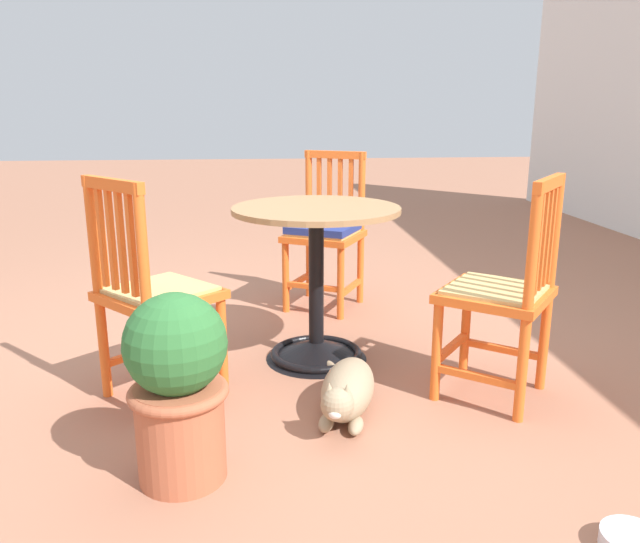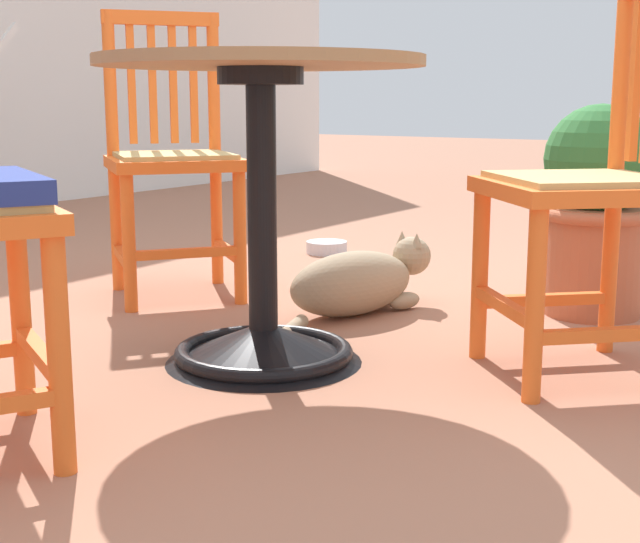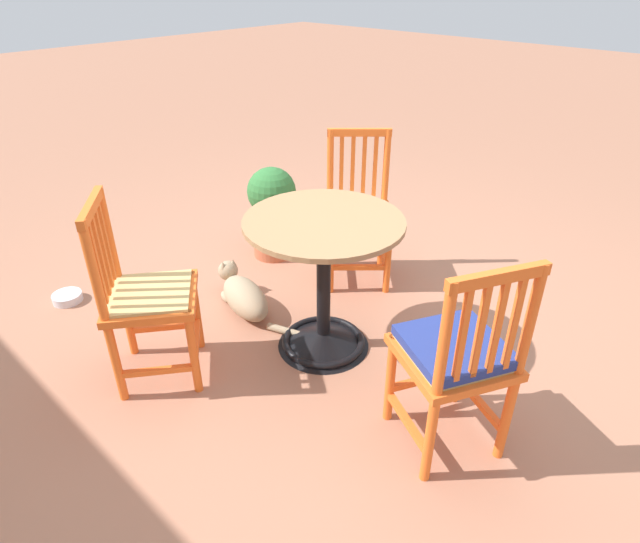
{
  "view_description": "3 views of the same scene",
  "coord_description": "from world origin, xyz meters",
  "px_view_note": "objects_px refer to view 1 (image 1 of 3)",
  "views": [
    {
      "loc": [
        2.67,
        -0.03,
        1.16
      ],
      "look_at": [
        -0.23,
        0.25,
        0.39
      ],
      "focal_mm": 34.84,
      "sensor_mm": 36.0,
      "label": 1
    },
    {
      "loc": [
        -1.77,
        -1.05,
        0.63
      ],
      "look_at": [
        0.08,
        0.16,
        0.21
      ],
      "focal_mm": 50.43,
      "sensor_mm": 36.0,
      "label": 2
    },
    {
      "loc": [
        -1.58,
        1.88,
        1.76
      ],
      "look_at": [
        -0.1,
        0.27,
        0.48
      ],
      "focal_mm": 29.87,
      "sensor_mm": 36.0,
      "label": 3
    }
  ],
  "objects_px": {
    "orange_chair_facing_out": "(502,295)",
    "tabby_cat": "(346,392)",
    "pet_water_bowl": "(632,542)",
    "cafe_table": "(316,301)",
    "orange_chair_by_planter": "(154,296)",
    "orange_chair_at_corner": "(325,233)",
    "terracotta_planter": "(178,384)"
  },
  "relations": [
    {
      "from": "orange_chair_facing_out",
      "to": "tabby_cat",
      "type": "height_order",
      "value": "orange_chair_facing_out"
    },
    {
      "from": "tabby_cat",
      "to": "pet_water_bowl",
      "type": "height_order",
      "value": "tabby_cat"
    },
    {
      "from": "cafe_table",
      "to": "orange_chair_by_planter",
      "type": "bearing_deg",
      "value": -63.71
    },
    {
      "from": "orange_chair_at_corner",
      "to": "pet_water_bowl",
      "type": "xyz_separation_m",
      "value": [
        2.21,
        0.6,
        -0.42
      ]
    },
    {
      "from": "pet_water_bowl",
      "to": "orange_chair_facing_out",
      "type": "bearing_deg",
      "value": -178.66
    },
    {
      "from": "terracotta_planter",
      "to": "pet_water_bowl",
      "type": "xyz_separation_m",
      "value": [
        0.47,
        1.25,
        -0.3
      ]
    },
    {
      "from": "orange_chair_facing_out",
      "to": "pet_water_bowl",
      "type": "xyz_separation_m",
      "value": [
        0.95,
        0.02,
        -0.41
      ]
    },
    {
      "from": "orange_chair_at_corner",
      "to": "tabby_cat",
      "type": "bearing_deg",
      "value": -2.73
    },
    {
      "from": "orange_chair_facing_out",
      "to": "tabby_cat",
      "type": "xyz_separation_m",
      "value": [
        0.11,
        -0.64,
        -0.34
      ]
    },
    {
      "from": "tabby_cat",
      "to": "orange_chair_by_planter",
      "type": "bearing_deg",
      "value": -107.61
    },
    {
      "from": "tabby_cat",
      "to": "pet_water_bowl",
      "type": "distance_m",
      "value": 1.07
    },
    {
      "from": "orange_chair_at_corner",
      "to": "tabby_cat",
      "type": "height_order",
      "value": "orange_chair_at_corner"
    },
    {
      "from": "orange_chair_facing_out",
      "to": "terracotta_planter",
      "type": "bearing_deg",
      "value": -68.84
    },
    {
      "from": "orange_chair_by_planter",
      "to": "tabby_cat",
      "type": "relative_size",
      "value": 1.23
    },
    {
      "from": "cafe_table",
      "to": "orange_chair_by_planter",
      "type": "distance_m",
      "value": 0.77
    },
    {
      "from": "terracotta_planter",
      "to": "pet_water_bowl",
      "type": "height_order",
      "value": "terracotta_planter"
    },
    {
      "from": "orange_chair_at_corner",
      "to": "terracotta_planter",
      "type": "bearing_deg",
      "value": -20.42
    },
    {
      "from": "orange_chair_facing_out",
      "to": "pet_water_bowl",
      "type": "height_order",
      "value": "orange_chair_facing_out"
    },
    {
      "from": "orange_chair_at_corner",
      "to": "terracotta_planter",
      "type": "height_order",
      "value": "orange_chair_at_corner"
    },
    {
      "from": "cafe_table",
      "to": "pet_water_bowl",
      "type": "bearing_deg",
      "value": 27.32
    },
    {
      "from": "cafe_table",
      "to": "pet_water_bowl",
      "type": "relative_size",
      "value": 4.47
    },
    {
      "from": "orange_chair_at_corner",
      "to": "pet_water_bowl",
      "type": "relative_size",
      "value": 5.36
    },
    {
      "from": "pet_water_bowl",
      "to": "terracotta_planter",
      "type": "bearing_deg",
      "value": -110.74
    },
    {
      "from": "orange_chair_by_planter",
      "to": "orange_chair_facing_out",
      "type": "relative_size",
      "value": 1.0
    },
    {
      "from": "orange_chair_facing_out",
      "to": "orange_chair_at_corner",
      "type": "height_order",
      "value": "same"
    },
    {
      "from": "tabby_cat",
      "to": "orange_chair_at_corner",
      "type": "bearing_deg",
      "value": 177.27
    },
    {
      "from": "tabby_cat",
      "to": "pet_water_bowl",
      "type": "bearing_deg",
      "value": 38.5
    },
    {
      "from": "cafe_table",
      "to": "orange_chair_by_planter",
      "type": "relative_size",
      "value": 0.83
    },
    {
      "from": "cafe_table",
      "to": "terracotta_planter",
      "type": "bearing_deg",
      "value": -29.07
    },
    {
      "from": "orange_chair_by_planter",
      "to": "orange_chair_at_corner",
      "type": "relative_size",
      "value": 1.0
    },
    {
      "from": "orange_chair_by_planter",
      "to": "terracotta_planter",
      "type": "bearing_deg",
      "value": 15.04
    },
    {
      "from": "orange_chair_by_planter",
      "to": "pet_water_bowl",
      "type": "bearing_deg",
      "value": 52.74
    }
  ]
}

